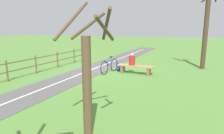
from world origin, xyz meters
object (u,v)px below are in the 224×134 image
object	(u,v)px
backpack	(119,67)
tree_far_left	(206,30)
tree_by_path	(88,75)
bicycle	(110,66)
person_seated	(132,60)
bench	(135,68)

from	to	relation	value
backpack	tree_far_left	xyz separation A→B (m)	(-4.95, -2.19, 2.23)
tree_by_path	bicycle	bearing A→B (deg)	-75.56
person_seated	backpack	xyz separation A→B (m)	(0.94, -0.53, -0.56)
person_seated	bicycle	size ratio (longest dim) A/B	0.39
bench	backpack	xyz separation A→B (m)	(1.15, -0.56, -0.12)
backpack	tree_far_left	distance (m)	5.86
bench	tree_far_left	distance (m)	5.14
person_seated	tree_far_left	distance (m)	5.13
tree_by_path	backpack	bearing A→B (deg)	-79.60
tree_by_path	tree_far_left	distance (m)	10.19
bench	bicycle	distance (m)	1.52
tree_by_path	tree_far_left	xyz separation A→B (m)	(-3.61, -9.48, 0.95)
bench	bicycle	xyz separation A→B (m)	(1.51, 0.14, 0.04)
person_seated	tree_by_path	size ratio (longest dim) A/B	0.21
bicycle	tree_by_path	distance (m)	6.89
backpack	tree_by_path	distance (m)	7.52
tree_by_path	tree_far_left	size ratio (longest dim) A/B	0.63
tree_by_path	person_seated	bearing A→B (deg)	-86.66
bench	tree_by_path	bearing A→B (deg)	98.53
person_seated	bicycle	world-z (taller)	person_seated
bench	tree_by_path	size ratio (longest dim) A/B	0.64
person_seated	bicycle	distance (m)	1.37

